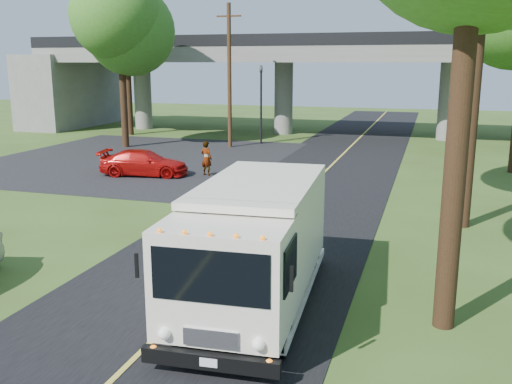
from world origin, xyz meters
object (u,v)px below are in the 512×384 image
at_px(traffic_signal, 261,96).
at_px(utility_pole, 229,75).
at_px(step_van, 254,242).
at_px(tree_left_far, 127,34).
at_px(red_sedan, 144,163).
at_px(pedestrian, 206,158).
at_px(tree_left_lot, 121,21).

xyz_separation_m(traffic_signal, utility_pole, (-1.50, -2.00, 1.40)).
bearing_deg(step_van, tree_left_far, 120.15).
distance_m(traffic_signal, red_sedan, 12.68).
height_order(red_sedan, pedestrian, pedestrian).
height_order(traffic_signal, utility_pole, utility_pole).
relative_size(traffic_signal, step_van, 0.77).
xyz_separation_m(tree_left_far, step_van, (18.20, -27.05, -5.94)).
height_order(utility_pole, red_sedan, utility_pole).
bearing_deg(step_van, pedestrian, 112.22).
relative_size(utility_pole, tree_left_far, 0.91).
relative_size(tree_left_far, red_sedan, 2.31).
relative_size(traffic_signal, pedestrian, 3.07).
bearing_deg(red_sedan, pedestrian, -82.98).
bearing_deg(tree_left_far, tree_left_lot, -63.43).
height_order(tree_left_lot, step_van, tree_left_lot).
bearing_deg(red_sedan, tree_left_far, 21.40).
xyz_separation_m(utility_pole, pedestrian, (2.13, -9.32, -3.75)).
relative_size(tree_left_lot, step_van, 1.55).
bearing_deg(traffic_signal, utility_pole, -126.87).
bearing_deg(tree_left_far, pedestrian, -49.03).
bearing_deg(tree_left_far, utility_pole, -22.43).
xyz_separation_m(tree_left_lot, pedestrian, (8.43, -7.16, -7.05)).
xyz_separation_m(red_sedan, pedestrian, (2.91, 0.88, 0.23)).
bearing_deg(pedestrian, utility_pole, -60.33).
height_order(tree_left_lot, tree_left_far, tree_left_lot).
distance_m(step_van, pedestrian, 15.47).
height_order(utility_pole, tree_left_far, tree_left_far).
height_order(utility_pole, tree_left_lot, tree_left_lot).
distance_m(traffic_signal, step_van, 26.33).
height_order(tree_left_far, pedestrian, tree_left_far).
height_order(tree_left_lot, pedestrian, tree_left_lot).
distance_m(traffic_signal, tree_left_lot, 10.01).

